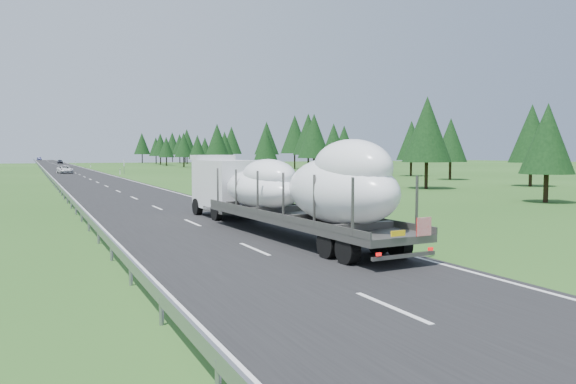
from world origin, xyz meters
name	(u,v)px	position (x,y,z in m)	size (l,w,h in m)	color
ground	(254,250)	(0.00, 0.00, 0.00)	(400.00, 400.00, 0.00)	#254C19
road_surface	(72,171)	(0.00, 100.00, 0.01)	(10.00, 400.00, 0.02)	black
guardrail	(43,169)	(-5.30, 99.94, 0.60)	(0.10, 400.00, 0.76)	slate
marker_posts	(82,164)	(6.50, 155.00, 0.54)	(0.13, 350.08, 1.00)	silver
highway_sign	(124,164)	(7.20, 80.00, 1.81)	(0.08, 0.90, 2.60)	slate
tree_line_right	(262,140)	(39.92, 97.23, 6.68)	(26.64, 248.38, 12.44)	black
boat_truck	(280,187)	(2.56, 3.29, 2.16)	(3.51, 19.43, 4.22)	silver
distant_van	(65,170)	(-1.82, 89.27, 0.71)	(2.34, 5.07, 1.41)	silver
distant_car_dark	(60,162)	(2.18, 189.57, 0.70)	(1.66, 4.14, 1.41)	black
distant_car_blue	(39,159)	(-2.73, 290.88, 0.80)	(1.69, 4.85, 1.60)	#171A40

